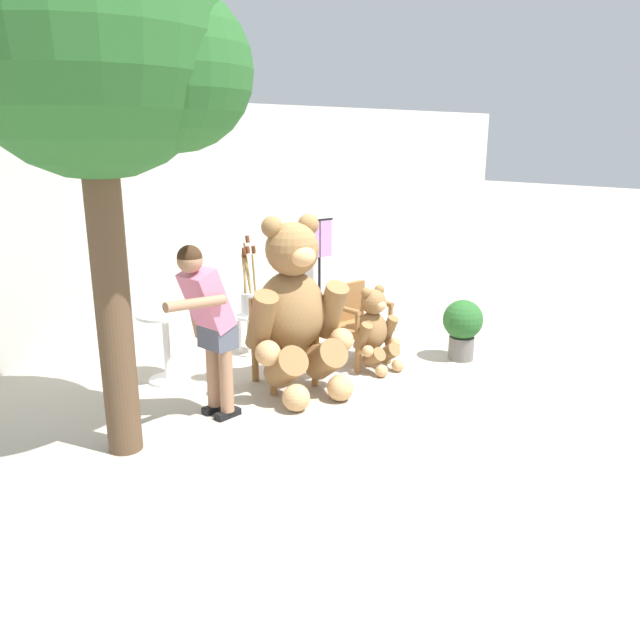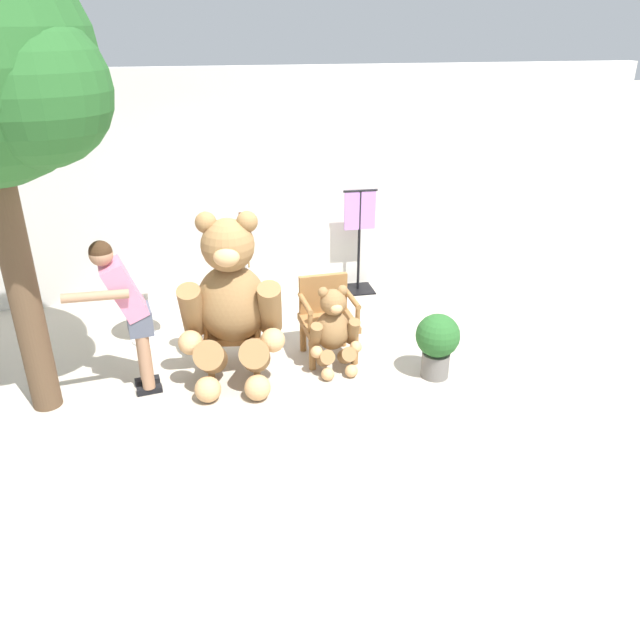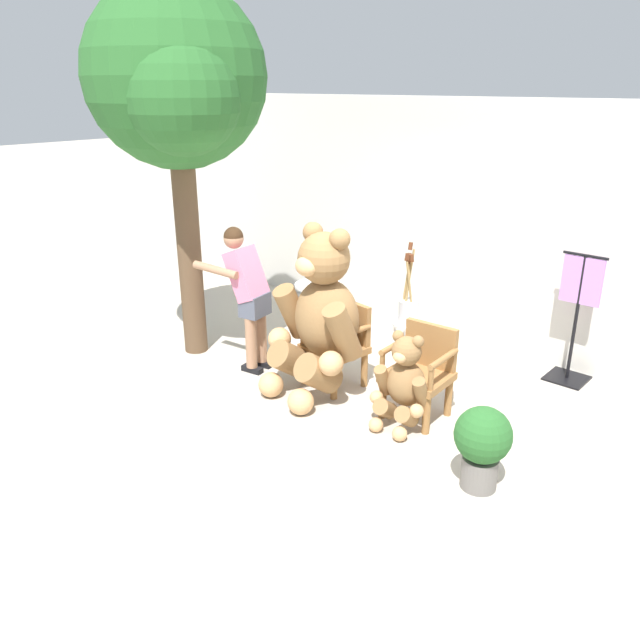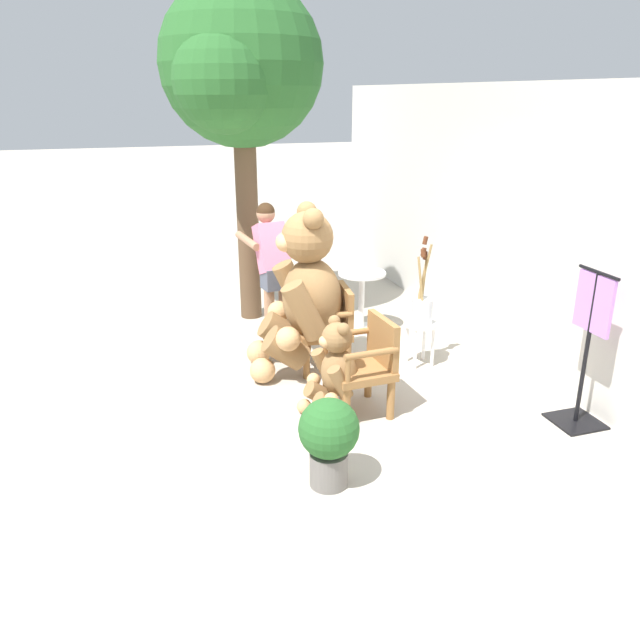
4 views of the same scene
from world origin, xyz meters
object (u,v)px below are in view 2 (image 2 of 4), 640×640
(wooden_chair_left, at_px, (233,324))
(clothing_display_stand, at_px, (359,239))
(white_stool, at_px, (247,296))
(brush_bucket, at_px, (245,272))
(person_visitor, at_px, (127,305))
(wooden_chair_right, at_px, (327,316))
(teddy_bear_small, at_px, (334,330))
(teddy_bear_large, at_px, (231,302))
(potted_plant, at_px, (437,341))
(round_side_table, at_px, (146,304))

(wooden_chair_left, xyz_separation_m, clothing_display_stand, (1.76, 1.67, 0.26))
(white_stool, relative_size, brush_bucket, 0.51)
(brush_bucket, bearing_deg, person_visitor, -132.99)
(white_stool, bearing_deg, wooden_chair_right, -50.38)
(wooden_chair_left, height_order, brush_bucket, brush_bucket)
(wooden_chair_left, bearing_deg, teddy_bear_small, -16.28)
(teddy_bear_large, relative_size, potted_plant, 2.50)
(wooden_chair_right, height_order, white_stool, wooden_chair_right)
(wooden_chair_right, xyz_separation_m, teddy_bear_small, (0.01, -0.29, -0.02))
(white_stool, xyz_separation_m, brush_bucket, (-0.00, -0.00, 0.30))
(wooden_chair_left, bearing_deg, clothing_display_stand, 43.39)
(wooden_chair_right, distance_m, teddy_bear_small, 0.29)
(white_stool, distance_m, brush_bucket, 0.30)
(teddy_bear_small, distance_m, clothing_display_stand, 2.12)
(teddy_bear_large, bearing_deg, wooden_chair_left, 85.70)
(wooden_chair_left, bearing_deg, person_visitor, -160.47)
(wooden_chair_left, height_order, clothing_display_stand, clothing_display_stand)
(wooden_chair_left, relative_size, round_side_table, 1.19)
(brush_bucket, height_order, round_side_table, brush_bucket)
(brush_bucket, distance_m, potted_plant, 2.38)
(brush_bucket, height_order, clothing_display_stand, brush_bucket)
(white_stool, bearing_deg, wooden_chair_left, -103.10)
(wooden_chair_left, relative_size, clothing_display_stand, 0.63)
(brush_bucket, relative_size, potted_plant, 1.33)
(teddy_bear_small, distance_m, brush_bucket, 1.46)
(brush_bucket, distance_m, clothing_display_stand, 1.72)
(teddy_bear_large, distance_m, clothing_display_stand, 2.64)
(wooden_chair_left, height_order, teddy_bear_large, teddy_bear_large)
(teddy_bear_large, bearing_deg, potted_plant, -11.14)
(wooden_chair_left, bearing_deg, brush_bucket, 77.11)
(potted_plant, height_order, clothing_display_stand, clothing_display_stand)
(teddy_bear_large, bearing_deg, teddy_bear_small, -1.01)
(wooden_chair_right, bearing_deg, potted_plant, -34.08)
(wooden_chair_left, distance_m, round_side_table, 1.16)
(brush_bucket, bearing_deg, potted_plant, -42.24)
(wooden_chair_right, relative_size, brush_bucket, 0.95)
(round_side_table, bearing_deg, wooden_chair_left, -37.98)
(white_stool, distance_m, potted_plant, 2.37)
(person_visitor, xyz_separation_m, round_side_table, (0.07, 1.06, -0.47))
(wooden_chair_left, bearing_deg, round_side_table, 142.02)
(white_stool, bearing_deg, teddy_bear_small, -57.55)
(person_visitor, xyz_separation_m, potted_plant, (2.94, -0.32, -0.52))
(brush_bucket, xyz_separation_m, potted_plant, (1.75, -1.59, -0.26))
(wooden_chair_left, distance_m, teddy_bear_large, 0.46)
(potted_plant, bearing_deg, wooden_chair_left, 161.37)
(teddy_bear_small, height_order, round_side_table, teddy_bear_small)
(person_visitor, distance_m, potted_plant, 3.01)
(wooden_chair_left, distance_m, person_visitor, 1.13)
(teddy_bear_small, bearing_deg, potted_plant, -20.97)
(teddy_bear_large, relative_size, teddy_bear_small, 1.89)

